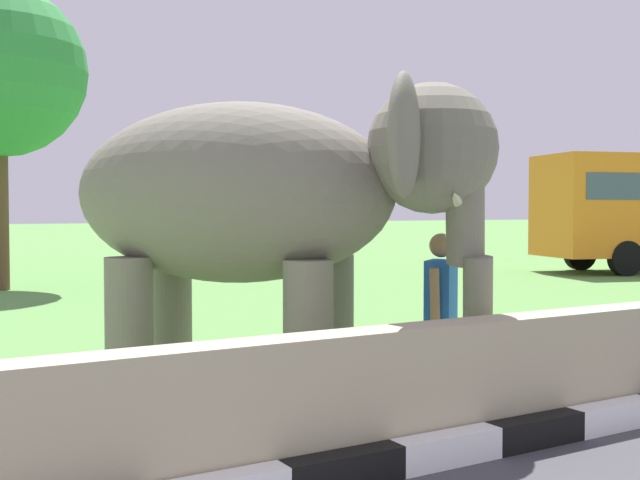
{
  "coord_description": "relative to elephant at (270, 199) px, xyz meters",
  "views": [
    {
      "loc": [
        -0.91,
        -0.53,
        1.88
      ],
      "look_at": [
        2.77,
        5.68,
        1.6
      ],
      "focal_mm": 44.23,
      "sensor_mm": 36.0,
      "label": 1
    }
  ],
  "objects": [
    {
      "name": "person_handler",
      "position": [
        1.46,
        -0.72,
        -1.05
      ],
      "size": [
        0.58,
        0.48,
        1.66
      ],
      "color": "navy",
      "rests_on": "ground_plane"
    },
    {
      "name": "elephant",
      "position": [
        0.0,
        0.0,
        0.0
      ],
      "size": [
        3.85,
        3.82,
        3.0
      ],
      "color": "slate",
      "rests_on": "ground_plane"
    },
    {
      "name": "barrier_parapet",
      "position": [
        -0.43,
        -1.83,
        -1.48
      ],
      "size": [
        28.0,
        0.36,
        1.0
      ],
      "primitive_type": "cube",
      "color": "tan",
      "rests_on": "ground_plane"
    }
  ]
}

